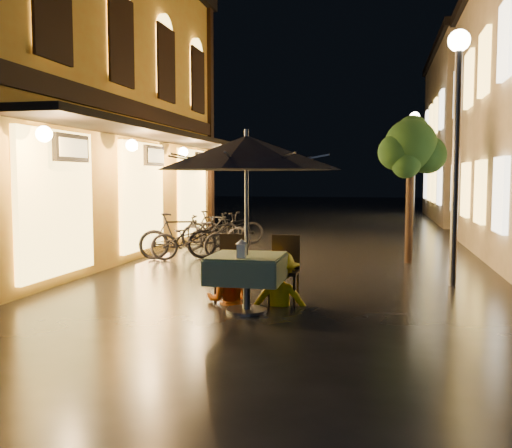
% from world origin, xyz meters
% --- Properties ---
extents(ground, '(90.00, 90.00, 0.00)m').
position_xyz_m(ground, '(0.00, 0.00, 0.00)').
color(ground, black).
rests_on(ground, ground).
extents(west_building, '(5.90, 11.40, 7.40)m').
position_xyz_m(west_building, '(-5.72, 4.00, 3.71)').
color(west_building, orange).
rests_on(west_building, ground).
extents(street_tree, '(1.43, 1.20, 3.15)m').
position_xyz_m(street_tree, '(2.41, 4.51, 2.42)').
color(street_tree, black).
rests_on(street_tree, ground).
extents(streetlamp_near, '(0.36, 0.36, 4.23)m').
position_xyz_m(streetlamp_near, '(3.00, 2.00, 2.92)').
color(streetlamp_near, '#59595E').
rests_on(streetlamp_near, ground).
extents(streetlamp_far, '(0.36, 0.36, 4.23)m').
position_xyz_m(streetlamp_far, '(3.00, 14.00, 2.92)').
color(streetlamp_far, '#59595E').
rests_on(streetlamp_far, ground).
extents(cafe_table, '(0.99, 0.99, 0.78)m').
position_xyz_m(cafe_table, '(0.03, -0.57, 0.59)').
color(cafe_table, '#59595E').
rests_on(cafe_table, ground).
extents(patio_umbrella, '(2.51, 2.51, 2.46)m').
position_xyz_m(patio_umbrella, '(0.03, -0.57, 2.15)').
color(patio_umbrella, '#59595E').
rests_on(patio_umbrella, ground).
extents(cafe_chair_left, '(0.42, 0.42, 0.97)m').
position_xyz_m(cafe_chair_left, '(-0.37, 0.17, 0.54)').
color(cafe_chair_left, black).
rests_on(cafe_chair_left, ground).
extents(cafe_chair_right, '(0.42, 0.42, 0.97)m').
position_xyz_m(cafe_chair_right, '(0.43, 0.17, 0.54)').
color(cafe_chair_right, black).
rests_on(cafe_chair_right, ground).
extents(table_lantern, '(0.16, 0.16, 0.25)m').
position_xyz_m(table_lantern, '(0.03, -0.85, 0.92)').
color(table_lantern, white).
rests_on(table_lantern, cafe_table).
extents(person_orange, '(0.73, 0.60, 1.38)m').
position_xyz_m(person_orange, '(-0.36, -0.04, 0.69)').
color(person_orange, '#BC4F0E').
rests_on(person_orange, ground).
extents(person_yellow, '(1.00, 0.62, 1.49)m').
position_xyz_m(person_yellow, '(0.40, -0.02, 0.75)').
color(person_yellow, yellow).
rests_on(person_yellow, ground).
extents(bicycle_0, '(1.87, 1.28, 0.93)m').
position_xyz_m(bicycle_0, '(-2.28, 3.93, 0.46)').
color(bicycle_0, black).
rests_on(bicycle_0, ground).
extents(bicycle_1, '(1.78, 1.11, 1.04)m').
position_xyz_m(bicycle_1, '(-2.59, 3.95, 0.52)').
color(bicycle_1, black).
rests_on(bicycle_1, ground).
extents(bicycle_2, '(1.94, 0.90, 0.98)m').
position_xyz_m(bicycle_2, '(-2.16, 5.45, 0.49)').
color(bicycle_2, black).
rests_on(bicycle_2, ground).
extents(bicycle_3, '(1.53, 0.47, 0.91)m').
position_xyz_m(bicycle_3, '(-2.67, 6.93, 0.46)').
color(bicycle_3, black).
rests_on(bicycle_3, ground).
extents(bicycle_4, '(1.87, 1.04, 0.93)m').
position_xyz_m(bicycle_4, '(-2.20, 7.13, 0.47)').
color(bicycle_4, black).
rests_on(bicycle_4, ground).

